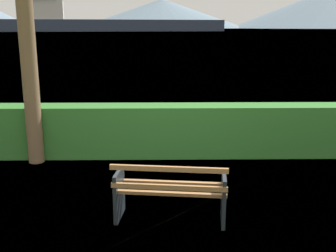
# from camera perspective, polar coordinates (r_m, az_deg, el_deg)

# --- Properties ---
(ground_plane) EXTENTS (1400.00, 1400.00, 0.00)m
(ground_plane) POSITION_cam_1_polar(r_m,az_deg,el_deg) (5.77, 0.38, -12.79)
(ground_plane) COLOR olive
(water_surface) EXTENTS (620.00, 620.00, 0.00)m
(water_surface) POSITION_cam_1_polar(r_m,az_deg,el_deg) (311.77, -0.84, 13.28)
(water_surface) COLOR #6B8EA3
(water_surface) RESTS_ON ground_plane
(park_bench) EXTENTS (1.56, 0.74, 0.87)m
(park_bench) POSITION_cam_1_polar(r_m,az_deg,el_deg) (5.54, 0.33, -9.17)
(park_bench) COLOR olive
(park_bench) RESTS_ON ground_plane
(hedge_row) EXTENTS (12.52, 0.62, 1.04)m
(hedge_row) POSITION_cam_1_polar(r_m,az_deg,el_deg) (8.28, -0.03, -0.63)
(hedge_row) COLOR #2D6B28
(hedge_row) RESTS_ON ground_plane
(cargo_ship_large) EXTENTS (116.92, 41.48, 18.51)m
(cargo_ship_large) POSITION_cam_1_polar(r_m,az_deg,el_deg) (224.23, -9.71, 14.23)
(cargo_ship_large) COLOR #2D384C
(cargo_ship_large) RESTS_ON water_surface
(distant_hills) EXTENTS (825.23, 298.37, 64.57)m
(distant_hills) POSITION_cam_1_polar(r_m,az_deg,el_deg) (586.04, -0.72, 16.27)
(distant_hills) COLOR slate
(distant_hills) RESTS_ON ground_plane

